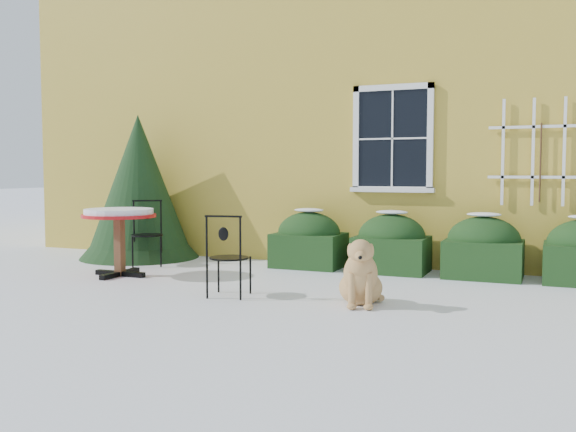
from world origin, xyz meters
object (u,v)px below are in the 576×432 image
at_px(patio_chair_near, 228,256).
at_px(bistro_table, 119,220).
at_px(evergreen_shrub, 139,200).
at_px(dog, 361,278).
at_px(patio_chair_far, 147,233).

bearing_deg(patio_chair_near, bistro_table, -29.01).
relative_size(bistro_table, patio_chair_near, 1.05).
bearing_deg(evergreen_shrub, dog, -26.98).
xyz_separation_m(bistro_table, patio_chair_far, (-0.27, 1.05, -0.28)).
height_order(evergreen_shrub, dog, evergreen_shrub).
relative_size(patio_chair_near, dog, 1.13).
distance_m(evergreen_shrub, patio_chair_near, 3.94).
bearing_deg(bistro_table, patio_chair_far, 104.46).
bearing_deg(patio_chair_near, dog, 174.50).
bearing_deg(bistro_table, dog, -9.39).
height_order(evergreen_shrub, patio_chair_far, evergreen_shrub).
bearing_deg(evergreen_shrub, patio_chair_far, -47.02).
relative_size(evergreen_shrub, bistro_table, 2.37).
bearing_deg(dog, patio_chair_far, 142.02).
bearing_deg(patio_chair_near, patio_chair_far, -46.64).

